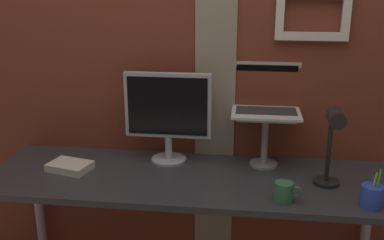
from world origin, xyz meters
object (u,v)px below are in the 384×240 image
(monitor, at_px, (168,110))
(pen_cup, at_px, (372,196))
(coffee_mug, at_px, (284,192))
(laptop, at_px, (266,98))
(desk_lamp, at_px, (332,139))

(monitor, xyz_separation_m, pen_cup, (0.92, -0.39, -0.22))
(monitor, distance_m, pen_cup, 1.02)
(coffee_mug, bearing_deg, laptop, 99.49)
(coffee_mug, bearing_deg, monitor, 145.58)
(monitor, xyz_separation_m, coffee_mug, (0.56, -0.38, -0.23))
(monitor, distance_m, desk_lamp, 0.80)
(laptop, bearing_deg, monitor, -171.70)
(laptop, distance_m, coffee_mug, 0.54)
(laptop, bearing_deg, pen_cup, -46.67)
(laptop, relative_size, pen_cup, 1.93)
(monitor, relative_size, laptop, 1.38)
(monitor, height_order, desk_lamp, monitor)
(monitor, xyz_separation_m, desk_lamp, (0.77, -0.24, -0.04))
(desk_lamp, xyz_separation_m, pen_cup, (0.15, -0.15, -0.19))
(pen_cup, bearing_deg, laptop, 133.33)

